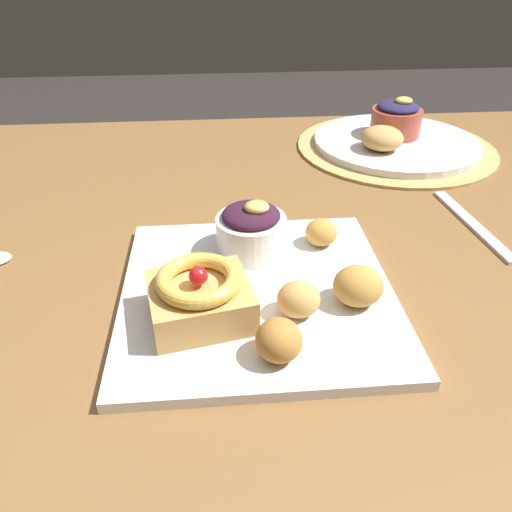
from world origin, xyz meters
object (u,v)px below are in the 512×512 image
(cake_slice, at_px, (200,296))
(fritter_middle, at_px, (299,299))
(fritter_front, at_px, (358,286))
(back_plate, at_px, (396,143))
(front_plate, at_px, (258,293))
(fritter_back, at_px, (321,232))
(knife, at_px, (472,224))
(fritter_extra, at_px, (279,340))
(berry_ramekin, at_px, (251,230))
(back_pastry, at_px, (382,138))
(back_ramekin, at_px, (396,119))

(cake_slice, bearing_deg, fritter_middle, -2.12)
(fritter_front, distance_m, back_plate, 0.48)
(front_plate, bearing_deg, fritter_back, 44.39)
(cake_slice, relative_size, fritter_middle, 2.58)
(knife, bearing_deg, fritter_back, 97.64)
(fritter_extra, bearing_deg, fritter_front, 38.17)
(berry_ramekin, height_order, back_plate, berry_ramekin)
(fritter_middle, relative_size, fritter_back, 1.12)
(back_pastry, bearing_deg, fritter_front, -110.04)
(berry_ramekin, relative_size, back_ramekin, 0.92)
(front_plate, height_order, fritter_front, fritter_front)
(front_plate, distance_m, fritter_front, 0.11)
(fritter_middle, distance_m, back_plate, 0.52)
(fritter_front, height_order, back_ramekin, back_ramekin)
(front_plate, xyz_separation_m, fritter_extra, (0.01, -0.10, 0.03))
(fritter_front, bearing_deg, back_ramekin, 67.75)
(back_pastry, bearing_deg, back_plate, 46.09)
(fritter_front, relative_size, fritter_middle, 1.19)
(front_plate, relative_size, back_plate, 0.98)
(fritter_extra, relative_size, back_plate, 0.15)
(cake_slice, distance_m, knife, 0.40)
(front_plate, height_order, cake_slice, cake_slice)
(fritter_front, height_order, fritter_extra, fritter_front)
(back_plate, bearing_deg, front_plate, -124.87)
(berry_ramekin, height_order, fritter_middle, berry_ramekin)
(back_plate, distance_m, back_ramekin, 0.04)
(fritter_extra, height_order, knife, fritter_extra)
(front_plate, height_order, back_pastry, back_pastry)
(back_plate, relative_size, back_ramekin, 3.27)
(front_plate, bearing_deg, fritter_front, -17.83)
(fritter_back, height_order, fritter_extra, fritter_extra)
(fritter_back, bearing_deg, back_plate, 58.37)
(cake_slice, xyz_separation_m, back_ramekin, (0.35, 0.47, 0.01))
(cake_slice, distance_m, back_plate, 0.57)
(fritter_front, bearing_deg, fritter_middle, -167.99)
(front_plate, xyz_separation_m, back_pastry, (0.24, 0.37, 0.03))
(cake_slice, xyz_separation_m, back_pastry, (0.30, 0.41, -0.00))
(fritter_middle, height_order, back_plate, fritter_middle)
(berry_ramekin, distance_m, fritter_back, 0.09)
(cake_slice, bearing_deg, knife, 25.45)
(back_plate, bearing_deg, cake_slice, -127.40)
(back_plate, xyz_separation_m, back_pastry, (-0.04, -0.04, 0.03))
(fritter_front, bearing_deg, back_plate, 67.02)
(cake_slice, height_order, fritter_middle, cake_slice)
(fritter_front, distance_m, back_pastry, 0.42)
(back_plate, bearing_deg, back_ramekin, 83.60)
(back_plate, bearing_deg, fritter_front, -112.98)
(back_plate, xyz_separation_m, knife, (0.01, -0.28, -0.01))
(cake_slice, distance_m, berry_ramekin, 0.13)
(fritter_extra, bearing_deg, cake_slice, 139.04)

